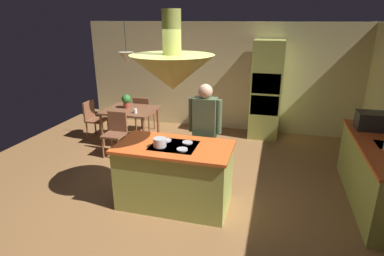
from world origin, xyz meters
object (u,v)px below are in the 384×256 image
microwave_on_counter (372,121)px  chair_at_corner (94,117)px  potted_plant_on_table (126,100)px  cooking_pot_on_cooktop (160,142)px  oven_tower (266,90)px  chair_by_back_wall (143,112)px  dining_table (130,114)px  person_at_island (205,129)px  cup_on_table (135,111)px  kitchen_island (175,175)px  chair_facing_island (116,131)px

microwave_on_counter → chair_at_corner: bearing=173.5°
potted_plant_on_table → cooking_pot_on_cooktop: size_ratio=1.67×
cooking_pot_on_cooktop → microwave_on_counter: bearing=28.2°
oven_tower → chair_by_back_wall: 2.90m
chair_by_back_wall → potted_plant_on_table: bearing=79.3°
microwave_on_counter → cooking_pot_on_cooktop: microwave_on_counter is taller
dining_table → person_at_island: person_at_island is taller
chair_at_corner → dining_table: bearing=-90.0°
dining_table → microwave_on_counter: bearing=-7.8°
cup_on_table → microwave_on_counter: size_ratio=0.20×
chair_by_back_wall → cup_on_table: bearing=104.4°
oven_tower → microwave_on_counter: size_ratio=4.76×
kitchen_island → potted_plant_on_table: 2.88m
dining_table → microwave_on_counter: size_ratio=2.35×
oven_tower → kitchen_island: bearing=-108.7°
chair_by_back_wall → cup_on_table: chair_by_back_wall is taller
dining_table → potted_plant_on_table: 0.30m
chair_by_back_wall → cooking_pot_on_cooktop: 3.34m
chair_facing_island → potted_plant_on_table: 0.89m
kitchen_island → dining_table: (-1.70, 2.10, 0.19)m
dining_table → person_at_island: size_ratio=0.64×
person_at_island → cooking_pot_on_cooktop: person_at_island is taller
potted_plant_on_table → microwave_on_counter: bearing=-8.6°
chair_by_back_wall → chair_at_corner: (-0.92, -0.69, 0.00)m
chair_at_corner → oven_tower: bearing=-72.9°
chair_facing_island → cooking_pot_on_cooktop: size_ratio=4.83×
oven_tower → cooking_pot_on_cooktop: size_ratio=12.16×
potted_plant_on_table → cooking_pot_on_cooktop: (1.65, -2.31, 0.09)m
microwave_on_counter → chair_by_back_wall: bearing=163.9°
chair_facing_island → cooking_pot_on_cooktop: (1.54, -1.54, 0.51)m
cup_on_table → chair_by_back_wall: bearing=104.4°
cup_on_table → microwave_on_counter: bearing=-5.2°
chair_facing_island → chair_at_corner: (-0.92, 0.69, 0.00)m
chair_at_corner → chair_facing_island: bearing=-126.7°
cooking_pot_on_cooktop → person_at_island: bearing=62.3°
oven_tower → cup_on_table: 2.92m
oven_tower → person_at_island: (-0.82, -2.53, -0.13)m
oven_tower → potted_plant_on_table: oven_tower is taller
kitchen_island → chair_facing_island: 2.21m
chair_at_corner → cooking_pot_on_cooktop: size_ratio=4.83×
kitchen_island → oven_tower: bearing=71.3°
dining_table → potted_plant_on_table: bearing=143.8°
person_at_island → potted_plant_on_table: (-2.09, 1.47, -0.04)m
oven_tower → chair_facing_island: (-2.80, -1.83, -0.59)m
chair_by_back_wall → microwave_on_counter: bearing=163.9°
oven_tower → microwave_on_counter: (1.74, -1.76, -0.02)m
dining_table → cup_on_table: (0.24, -0.23, 0.14)m
oven_tower → dining_table: (-2.80, -1.14, -0.43)m
chair_at_corner → potted_plant_on_table: size_ratio=2.90×
cup_on_table → cooking_pot_on_cooktop: bearing=-56.9°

